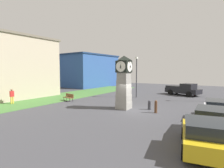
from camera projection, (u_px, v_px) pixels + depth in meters
name	position (u px, v px, depth m)	size (l,w,h in m)	color
ground_plane	(133.00, 110.00, 16.79)	(69.25, 69.25, 0.00)	#424247
clock_tower	(124.00, 82.00, 17.25)	(1.56, 1.64, 5.26)	gray
bollard_near_tower	(149.00, 105.00, 17.04)	(0.29, 0.29, 0.92)	#333338
bollard_mid_row	(156.00, 107.00, 15.68)	(0.25, 0.25, 1.15)	brown
car_navy_sedan	(205.00, 136.00, 8.12)	(4.22, 2.61, 1.53)	gold
car_near_tower	(211.00, 119.00, 10.88)	(4.21, 2.00, 1.52)	silver
car_by_building	(219.00, 110.00, 13.38)	(4.22, 2.34, 1.57)	silver
pickup_truck	(183.00, 89.00, 27.08)	(3.63, 5.48, 1.85)	black
bench	(69.00, 97.00, 21.86)	(0.80, 1.67, 0.90)	brown
pedestrian_near_bench	(12.00, 95.00, 19.79)	(0.42, 0.28, 1.74)	gold
street_lamp_near_road	(136.00, 74.00, 24.54)	(0.50, 0.24, 5.70)	#333338
storefront_low_left	(87.00, 71.00, 43.24)	(13.76, 11.48, 7.59)	#2D5193
grass_verge_far	(47.00, 99.00, 23.42)	(41.55, 6.73, 0.04)	#477A38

